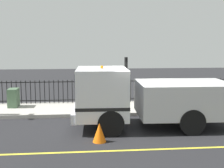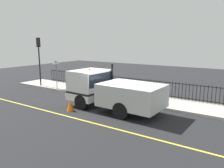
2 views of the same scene
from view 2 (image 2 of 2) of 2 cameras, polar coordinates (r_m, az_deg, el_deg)
ground_plane at (r=13.83m, az=-0.88°, el=-6.70°), size 53.10×53.10×0.00m
sidewalk_slab at (r=16.42m, az=5.48°, el=-3.60°), size 2.70×24.14×0.16m
lane_marking at (r=12.08m, az=-7.29°, el=-9.44°), size 0.12×21.72×0.01m
work_truck at (r=13.71m, az=-1.08°, el=-1.25°), size 2.69×6.26×2.73m
worker_standing at (r=16.83m, az=-1.04°, el=0.66°), size 0.54×0.43×1.67m
iron_fence at (r=17.31m, az=7.42°, el=-0.50°), size 0.04×20.55×1.22m
traffic_light_near at (r=21.29m, az=-18.53°, el=7.90°), size 0.33×0.26×4.39m
utility_cabinet at (r=20.04m, az=-8.85°, el=0.56°), size 0.72×0.46×0.92m
traffic_cone at (r=13.80m, az=-10.82°, el=-5.52°), size 0.46×0.46×0.66m
street_sign at (r=19.38m, az=-14.30°, el=3.22°), size 0.47×0.22×2.47m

